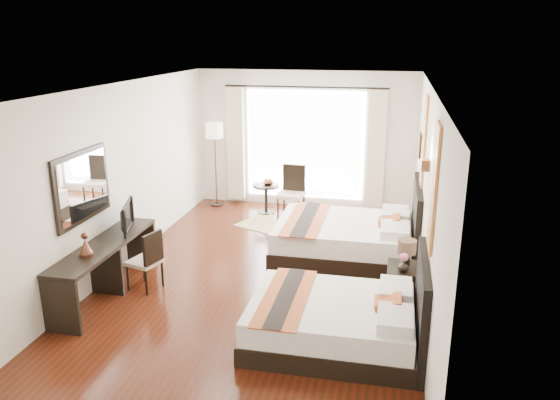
% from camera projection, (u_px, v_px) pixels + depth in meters
% --- Properties ---
extents(floor, '(4.50, 7.50, 0.01)m').
position_uv_depth(floor, '(262.00, 280.00, 8.08)').
color(floor, black).
rests_on(floor, ground).
extents(ceiling, '(4.50, 7.50, 0.02)m').
position_uv_depth(ceiling, '(260.00, 88.00, 7.27)').
color(ceiling, white).
rests_on(ceiling, wall_headboard).
extents(wall_headboard, '(0.01, 7.50, 2.80)m').
position_uv_depth(wall_headboard, '(426.00, 198.00, 7.22)').
color(wall_headboard, silver).
rests_on(wall_headboard, floor).
extents(wall_desk, '(0.01, 7.50, 2.80)m').
position_uv_depth(wall_desk, '(115.00, 180.00, 8.12)').
color(wall_desk, silver).
rests_on(wall_desk, floor).
extents(wall_window, '(4.50, 0.01, 2.80)m').
position_uv_depth(wall_window, '(305.00, 140.00, 11.18)').
color(wall_window, silver).
rests_on(wall_window, floor).
extents(wall_entry, '(4.50, 0.01, 2.80)m').
position_uv_depth(wall_entry, '(144.00, 319.00, 4.17)').
color(wall_entry, silver).
rests_on(wall_entry, floor).
extents(window_glass, '(2.40, 0.02, 2.20)m').
position_uv_depth(window_glass, '(305.00, 145.00, 11.19)').
color(window_glass, white).
rests_on(window_glass, wall_window).
extents(sheer_curtain, '(2.30, 0.02, 2.10)m').
position_uv_depth(sheer_curtain, '(304.00, 146.00, 11.13)').
color(sheer_curtain, white).
rests_on(sheer_curtain, wall_window).
extents(drape_left, '(0.35, 0.14, 2.35)m').
position_uv_depth(drape_left, '(236.00, 144.00, 11.39)').
color(drape_left, beige).
rests_on(drape_left, floor).
extents(drape_right, '(0.35, 0.14, 2.35)m').
position_uv_depth(drape_right, '(376.00, 150.00, 10.81)').
color(drape_right, beige).
rests_on(drape_right, floor).
extents(art_panel_near, '(0.03, 0.50, 1.35)m').
position_uv_depth(art_panel_near, '(434.00, 188.00, 5.68)').
color(art_panel_near, maroon).
rests_on(art_panel_near, wall_headboard).
extents(art_panel_far, '(0.03, 0.50, 1.35)m').
position_uv_depth(art_panel_far, '(424.00, 141.00, 8.15)').
color(art_panel_far, maroon).
rests_on(art_panel_far, wall_headboard).
extents(wall_sconce, '(0.10, 0.14, 0.14)m').
position_uv_depth(wall_sconce, '(425.00, 165.00, 6.79)').
color(wall_sconce, '#4B2A1B').
rests_on(wall_sconce, wall_headboard).
extents(mirror_frame, '(0.04, 1.25, 0.95)m').
position_uv_depth(mirror_frame, '(82.00, 186.00, 7.22)').
color(mirror_frame, black).
rests_on(mirror_frame, wall_desk).
extents(mirror_glass, '(0.01, 1.12, 0.82)m').
position_uv_depth(mirror_glass, '(84.00, 186.00, 7.22)').
color(mirror_glass, white).
rests_on(mirror_glass, mirror_frame).
extents(bed_near, '(2.01, 1.56, 1.13)m').
position_uv_depth(bed_near, '(340.00, 320.00, 6.35)').
color(bed_near, black).
rests_on(bed_near, floor).
extents(bed_far, '(2.26, 1.76, 1.27)m').
position_uv_depth(bed_far, '(350.00, 237.00, 8.83)').
color(bed_far, black).
rests_on(bed_far, floor).
extents(nightstand, '(0.44, 0.55, 0.53)m').
position_uv_depth(nightstand, '(403.00, 285.00, 7.31)').
color(nightstand, black).
rests_on(nightstand, floor).
extents(table_lamp, '(0.24, 0.24, 0.39)m').
position_uv_depth(table_lamp, '(407.00, 249.00, 7.20)').
color(table_lamp, black).
rests_on(table_lamp, nightstand).
extents(vase, '(0.16, 0.16, 0.14)m').
position_uv_depth(vase, '(403.00, 268.00, 7.08)').
color(vase, black).
rests_on(vase, nightstand).
extents(console_desk, '(0.50, 2.20, 0.76)m').
position_uv_depth(console_desk, '(106.00, 269.00, 7.52)').
color(console_desk, black).
rests_on(console_desk, floor).
extents(television, '(0.31, 0.72, 0.42)m').
position_uv_depth(television, '(123.00, 216.00, 7.86)').
color(television, black).
rests_on(television, console_desk).
extents(bronze_figurine, '(0.22, 0.22, 0.28)m').
position_uv_depth(bronze_figurine, '(85.00, 246.00, 6.97)').
color(bronze_figurine, '#4B2A1B').
rests_on(bronze_figurine, console_desk).
extents(desk_chair, '(0.50, 0.50, 0.87)m').
position_uv_depth(desk_chair, '(146.00, 271.00, 7.73)').
color(desk_chair, beige).
rests_on(desk_chair, floor).
extents(floor_lamp, '(0.35, 0.35, 1.75)m').
position_uv_depth(floor_lamp, '(215.00, 136.00, 11.15)').
color(floor_lamp, black).
rests_on(floor_lamp, floor).
extents(side_table, '(0.52, 0.52, 0.60)m').
position_uv_depth(side_table, '(266.00, 199.00, 10.98)').
color(side_table, black).
rests_on(side_table, floor).
extents(fruit_bowl, '(0.30, 0.30, 0.06)m').
position_uv_depth(fruit_bowl, '(268.00, 183.00, 10.90)').
color(fruit_bowl, '#4A311A').
rests_on(fruit_bowl, side_table).
extents(window_chair, '(0.53, 0.53, 1.04)m').
position_uv_depth(window_chair, '(291.00, 203.00, 10.68)').
color(window_chair, beige).
rests_on(window_chair, floor).
extents(jute_rug, '(1.63, 1.40, 0.01)m').
position_uv_depth(jute_rug, '(277.00, 226.00, 10.33)').
color(jute_rug, tan).
rests_on(jute_rug, floor).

